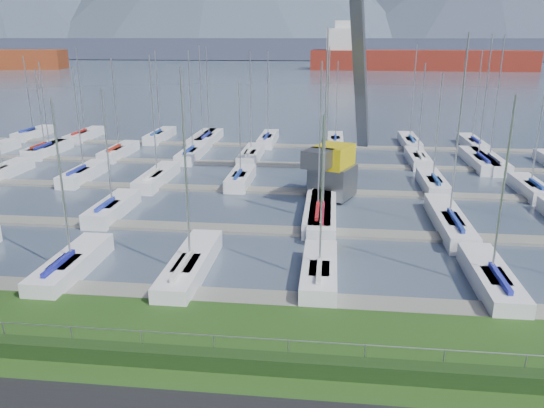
# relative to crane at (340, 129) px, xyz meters

# --- Properties ---
(water) EXTENTS (800.00, 540.00, 0.20)m
(water) POSITION_rel_crane_xyz_m (-4.09, 234.22, -5.73)
(water) COLOR #455265
(hedge) EXTENTS (80.00, 0.70, 0.70)m
(hedge) POSITION_rel_crane_xyz_m (-4.09, -26.18, -4.98)
(hedge) COLOR #1C3413
(hedge) RESTS_ON grass
(fence) EXTENTS (80.00, 0.04, 0.04)m
(fence) POSITION_rel_crane_xyz_m (-4.09, -25.78, -4.13)
(fence) COLOR gray
(fence) RESTS_ON grass
(foothill) EXTENTS (900.00, 80.00, 12.00)m
(foothill) POSITION_rel_crane_xyz_m (-4.09, 304.22, 0.67)
(foothill) COLOR #3D4459
(foothill) RESTS_ON water
(docks) EXTENTS (90.00, 41.60, 0.25)m
(docks) POSITION_rel_crane_xyz_m (-4.09, 0.22, -5.55)
(docks) COLOR slate
(docks) RESTS_ON water
(crane) EXTENTS (6.08, 13.48, 22.35)m
(crane) POSITION_rel_crane_xyz_m (0.00, 0.00, 0.00)
(crane) COLOR #585B5F
(crane) RESTS_ON water
(cargo_ship_mid) EXTENTS (88.95, 21.19, 21.50)m
(cargo_ship_mid) POSITION_rel_crane_xyz_m (30.03, 185.19, -1.67)
(cargo_ship_mid) COLOR maroon
(cargo_ship_mid) RESTS_ON water
(sailboat_fleet) EXTENTS (76.17, 49.50, 13.80)m
(sailboat_fleet) POSITION_rel_crane_xyz_m (-4.17, 3.67, 0.11)
(sailboat_fleet) COLOR maroon
(sailboat_fleet) RESTS_ON water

